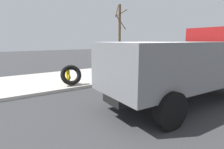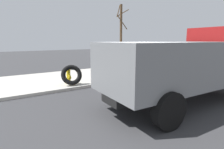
# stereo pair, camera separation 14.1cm
# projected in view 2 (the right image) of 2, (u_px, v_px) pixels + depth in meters

# --- Properties ---
(ground_plane) EXTENTS (80.00, 80.00, 0.00)m
(ground_plane) POSITION_uv_depth(u_px,v_px,m) (140.00, 114.00, 6.17)
(ground_plane) COLOR #38383A
(sidewalk_curb) EXTENTS (36.00, 5.00, 0.15)m
(sidewalk_curb) POSITION_uv_depth(u_px,v_px,m) (71.00, 78.00, 11.51)
(sidewalk_curb) COLOR #BCB7AD
(sidewalk_curb) RESTS_ON ground
(fire_hydrant) EXTENTS (0.23, 0.53, 0.91)m
(fire_hydrant) POSITION_uv_depth(u_px,v_px,m) (69.00, 75.00, 9.62)
(fire_hydrant) COLOR yellow
(fire_hydrant) RESTS_ON sidewalk_curb
(loose_tire) EXTENTS (1.18, 0.84, 1.08)m
(loose_tire) POSITION_uv_depth(u_px,v_px,m) (72.00, 75.00, 9.34)
(loose_tire) COLOR black
(loose_tire) RESTS_ON sidewalk_curb
(stop_sign) EXTENTS (0.76, 0.08, 2.16)m
(stop_sign) POSITION_uv_depth(u_px,v_px,m) (116.00, 54.00, 10.56)
(stop_sign) COLOR gray
(stop_sign) RESTS_ON sidewalk_curb
(dump_truck_gray) EXTENTS (7.09, 3.01, 3.00)m
(dump_truck_gray) POSITION_uv_depth(u_px,v_px,m) (190.00, 62.00, 7.09)
(dump_truck_gray) COLOR slate
(dump_truck_gray) RESTS_ON ground
(bare_tree) EXTENTS (1.24, 1.24, 4.93)m
(bare_tree) POSITION_uv_depth(u_px,v_px,m) (121.00, 36.00, 13.86)
(bare_tree) COLOR #4C3823
(bare_tree) RESTS_ON sidewalk_curb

